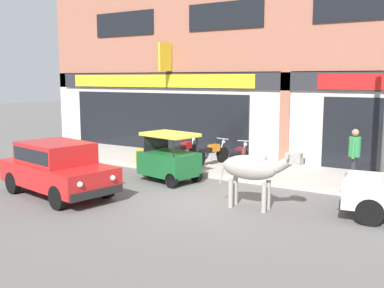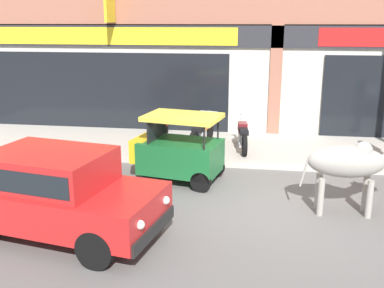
{
  "view_description": "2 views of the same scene",
  "coord_description": "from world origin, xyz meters",
  "px_view_note": "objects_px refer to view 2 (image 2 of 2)",
  "views": [
    {
      "loc": [
        5.66,
        -9.95,
        3.16
      ],
      "look_at": [
        -1.21,
        1.0,
        1.26
      ],
      "focal_mm": 42.0,
      "sensor_mm": 36.0,
      "label": 1
    },
    {
      "loc": [
        -0.43,
        -8.34,
        3.51
      ],
      "look_at": [
        -1.86,
        1.0,
        0.9
      ],
      "focal_mm": 42.0,
      "sensor_mm": 36.0,
      "label": 2
    }
  ],
  "objects_px": {
    "auto_rickshaw": "(178,152)",
    "motorcycle_1": "(202,133)",
    "cow": "(352,163)",
    "motorcycle_2": "(243,135)",
    "car_0": "(54,190)",
    "motorcycle_0": "(162,131)"
  },
  "relations": [
    {
      "from": "motorcycle_1",
      "to": "motorcycle_2",
      "type": "bearing_deg",
      "value": -5.9
    },
    {
      "from": "motorcycle_1",
      "to": "motorcycle_2",
      "type": "xyz_separation_m",
      "value": [
        1.12,
        -0.12,
        0.0
      ]
    },
    {
      "from": "car_0",
      "to": "motorcycle_0",
      "type": "bearing_deg",
      "value": 83.2
    },
    {
      "from": "motorcycle_0",
      "to": "motorcycle_2",
      "type": "xyz_separation_m",
      "value": [
        2.25,
        -0.15,
        0.0
      ]
    },
    {
      "from": "car_0",
      "to": "motorcycle_2",
      "type": "height_order",
      "value": "car_0"
    },
    {
      "from": "cow",
      "to": "motorcycle_2",
      "type": "bearing_deg",
      "value": 121.04
    },
    {
      "from": "auto_rickshaw",
      "to": "motorcycle_2",
      "type": "distance_m",
      "value": 2.6
    },
    {
      "from": "auto_rickshaw",
      "to": "motorcycle_2",
      "type": "relative_size",
      "value": 1.17
    },
    {
      "from": "auto_rickshaw",
      "to": "motorcycle_1",
      "type": "distance_m",
      "value": 2.34
    },
    {
      "from": "cow",
      "to": "motorcycle_2",
      "type": "relative_size",
      "value": 1.19
    },
    {
      "from": "cow",
      "to": "auto_rickshaw",
      "type": "xyz_separation_m",
      "value": [
        -3.49,
        1.33,
        -0.35
      ]
    },
    {
      "from": "auto_rickshaw",
      "to": "motorcycle_1",
      "type": "relative_size",
      "value": 1.18
    },
    {
      "from": "auto_rickshaw",
      "to": "motorcycle_0",
      "type": "height_order",
      "value": "auto_rickshaw"
    },
    {
      "from": "auto_rickshaw",
      "to": "motorcycle_1",
      "type": "xyz_separation_m",
      "value": [
        0.24,
        2.33,
        -0.11
      ]
    },
    {
      "from": "auto_rickshaw",
      "to": "motorcycle_0",
      "type": "xyz_separation_m",
      "value": [
        -0.9,
        2.36,
        -0.11
      ]
    },
    {
      "from": "motorcycle_1",
      "to": "motorcycle_2",
      "type": "relative_size",
      "value": 0.99
    },
    {
      "from": "motorcycle_2",
      "to": "auto_rickshaw",
      "type": "bearing_deg",
      "value": -121.56
    },
    {
      "from": "car_0",
      "to": "motorcycle_2",
      "type": "bearing_deg",
      "value": 60.85
    },
    {
      "from": "cow",
      "to": "motorcycle_2",
      "type": "height_order",
      "value": "cow"
    },
    {
      "from": "cow",
      "to": "motorcycle_1",
      "type": "bearing_deg",
      "value": 131.66
    },
    {
      "from": "car_0",
      "to": "motorcycle_1",
      "type": "relative_size",
      "value": 2.12
    },
    {
      "from": "auto_rickshaw",
      "to": "car_0",
      "type": "bearing_deg",
      "value": -117.28
    }
  ]
}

